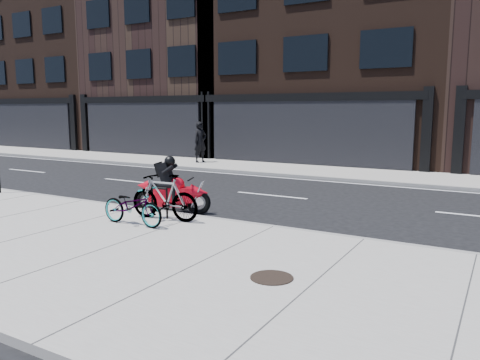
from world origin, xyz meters
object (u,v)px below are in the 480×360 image
Objects in this scene: bicycle_rear at (164,197)px; motorcycle at (175,190)px; bike_rack at (159,200)px; bicycle_front at (133,206)px; pedestrian at (200,142)px; manhole_cover at (272,278)px.

motorcycle is (-0.55, 1.12, -0.06)m from bicycle_rear.
bicycle_rear is at bearing -21.79° from bike_rack.
bicycle_front reaches higher than bike_rack.
motorcycle is at bearing -128.89° from pedestrian.
pedestrian reaches higher than bicycle_front.
pedestrian is at bearing -153.39° from bicycle_rear.
pedestrian reaches higher than bike_rack.
bicycle_front is at bearing 160.70° from manhole_cover.
pedestrian is 2.99× the size of manhole_cover.
bike_rack is at bearing -5.62° from bicycle_front.
bike_rack is 0.38× the size of motorcycle.
motorcycle is 10.88m from pedestrian.
bicycle_front is 0.80m from bicycle_rear.
bike_rack reaches higher than manhole_cover.
manhole_cover is at bearing -121.68° from pedestrian.
bicycle_rear is 4.44m from manhole_cover.
motorcycle reaches higher than bicycle_rear.
bike_rack is 4.66m from manhole_cover.
bicycle_rear is 2.72× the size of manhole_cover.
pedestrian is at bearing 128.55° from manhole_cover.
pedestrian reaches higher than manhole_cover.
bicycle_rear reaches higher than bicycle_front.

